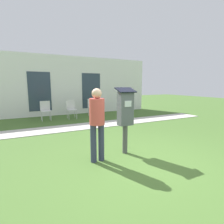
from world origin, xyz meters
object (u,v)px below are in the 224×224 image
Objects in this scene: outdoor_chair_middle at (71,108)px; outdoor_chair_right at (92,106)px; outdoor_chair_left at (45,109)px; parking_meter at (125,112)px; person_standing at (97,119)px.

outdoor_chair_right is at bearing -4.74° from outdoor_chair_middle.
outdoor_chair_middle is at bearing 18.87° from outdoor_chair_left.
parking_meter is at bearing -104.05° from outdoor_chair_middle.
outdoor_chair_left is 1.00× the size of outdoor_chair_middle.
outdoor_chair_right is (2.38, 0.14, 0.00)m from outdoor_chair_left.
parking_meter is 1.77× the size of outdoor_chair_left.
outdoor_chair_left is at bearing 161.21° from outdoor_chair_middle.
parking_meter reaches higher than outdoor_chair_middle.
parking_meter is 1.77× the size of outdoor_chair_right.
outdoor_chair_left is (-0.52, 5.24, -0.40)m from person_standing.
outdoor_chair_left is at bearing 80.83° from person_standing.
person_standing is 5.28m from outdoor_chair_left.
parking_meter is at bearing -89.55° from outdoor_chair_right.
parking_meter is 1.01× the size of person_standing.
outdoor_chair_middle is (1.19, -0.07, 0.00)m from outdoor_chair_left.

